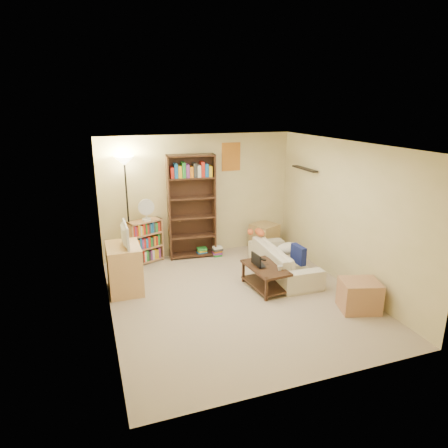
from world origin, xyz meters
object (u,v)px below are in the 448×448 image
Objects in this scene: mug at (280,268)px; desk_fan at (146,209)px; sofa at (283,260)px; laptop at (263,264)px; television at (122,235)px; tv_stand at (124,268)px; end_cabinet at (359,296)px; floor_lamp at (126,179)px; tabby_cat at (258,232)px; side_table at (264,236)px; coffee_table at (265,275)px; tall_bookshelf at (192,204)px; short_bookshelf at (145,242)px.

desk_fan is at bearing 131.91° from mug.
laptop is (-0.62, -0.40, 0.15)m from sofa.
television is at bearing 87.61° from sofa.
end_cabinet is at bearing -29.16° from tv_stand.
end_cabinet is (3.12, -3.05, -1.47)m from floor_lamp.
tabby_cat reaches higher than laptop.
side_table is (2.87, -0.08, -1.43)m from floor_lamp.
tabby_cat is at bearing -15.66° from floor_lamp.
end_cabinet reaches higher than coffee_table.
floor_lamp reaches higher than tall_bookshelf.
tabby_cat is at bearing 105.86° from end_cabinet.
sofa is at bearing -4.66° from tv_stand.
desk_fan is (-1.71, 1.85, 0.85)m from coffee_table.
tall_bookshelf is 3.67m from end_cabinet.
coffee_table is at bearing -68.61° from short_bookshelf.
coffee_table is 9.46× the size of mug.
laptop is 0.50× the size of television.
sofa is at bearing -52.38° from short_bookshelf.
television is 1.52× the size of desk_fan.
laptop is at bearing -115.85° from side_table.
floor_lamp reaches higher than side_table.
floor_lamp is at bearing 164.34° from tabby_cat.
desk_fan reaches higher than tv_stand.
tabby_cat is 1.46m from mug.
laptop is at bearing -15.76° from tv_stand.
tv_stand is at bearing 157.13° from coffee_table.
side_table is at bearing -70.60° from television.
short_bookshelf is (-1.91, 2.12, -0.01)m from mug.
sofa is 4.32× the size of desk_fan.
end_cabinet is (1.08, -1.23, -0.18)m from laptop.
tabby_cat is at bearing 66.86° from coffee_table.
sofa is at bearing -94.66° from television.
side_table reaches higher than mug.
sofa is 2.15m from tall_bookshelf.
tall_bookshelf is at bearing 46.95° from sofa.
tabby_cat is at bearing -13.91° from laptop.
floor_lamp is (-1.27, 0.00, 0.59)m from tall_bookshelf.
tabby_cat reaches higher than side_table.
short_bookshelf is (-2.15, 0.69, -0.18)m from tabby_cat.
sofa is at bearing -73.81° from tabby_cat.
side_table is at bearing -23.30° from short_bookshelf.
tall_bookshelf is 1.19m from short_bookshelf.
mug is 0.18× the size of end_cabinet.
end_cabinet is at bearing -47.31° from desk_fan.
floor_lamp is (0.23, 1.17, 1.30)m from tv_stand.
short_bookshelf is (-2.36, 1.41, 0.17)m from sofa.
tv_stand is 2.03m from tall_bookshelf.
floor_lamp reaches higher than short_bookshelf.
end_cabinet is at bearing -119.16° from television.
tall_bookshelf reaches higher than short_bookshelf.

